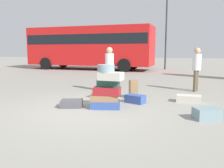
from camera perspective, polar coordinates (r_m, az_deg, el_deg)
ground_plane at (r=5.85m, az=-5.95°, el=-6.44°), size 80.00×80.00×0.00m
suitcase_tower at (r=6.01m, az=-1.23°, el=-1.27°), size 0.87×0.57×1.11m
suitcase_slate_foreground_far at (r=5.50m, az=21.82°, el=-6.63°), size 0.61×0.52×0.24m
suitcase_cream_left_side at (r=7.36m, az=-1.88°, el=-2.54°), size 0.83×0.61×0.21m
suitcase_cream_upright_blue at (r=7.10m, az=17.99°, el=-3.38°), size 0.71×0.45×0.20m
suitcase_navy_white_trunk at (r=6.68m, az=5.59°, el=-3.59°), size 0.62×0.50×0.23m
suitcase_charcoal_foreground_near at (r=6.28m, az=-9.67°, el=-4.64°), size 0.63×0.53×0.19m
suitcase_brown_behind_tower at (r=7.34m, az=5.15°, el=-1.22°), size 0.32×0.36×0.56m
person_bearded_onlooker at (r=8.32m, az=-0.62°, el=4.49°), size 0.30×0.33×1.58m
person_tourist_with_camera at (r=8.97m, az=19.68°, el=4.20°), size 0.30×0.33×1.56m
parked_bus at (r=18.26m, az=-5.38°, el=9.28°), size 9.75×3.58×3.15m
lamp_post at (r=18.81m, az=13.07°, el=17.69°), size 0.36×0.36×7.30m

